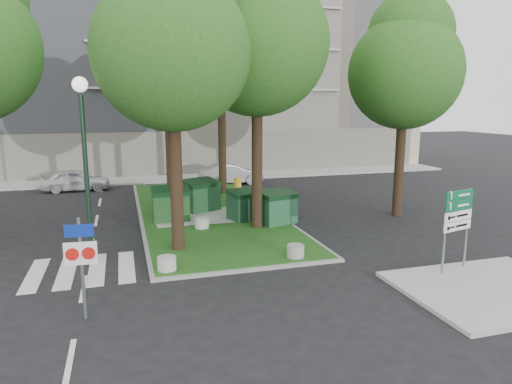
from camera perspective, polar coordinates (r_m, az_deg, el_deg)
name	(u,v)px	position (r m, az deg, el deg)	size (l,w,h in m)	color
ground	(237,272)	(14.46, -2.41, -9.96)	(120.00, 120.00, 0.00)	black
median_island	(206,212)	(22.04, -6.24, -2.47)	(6.00, 16.00, 0.12)	#1D4814
median_kerb	(206,212)	(22.04, -6.24, -2.50)	(6.30, 16.30, 0.10)	gray
sidewalk_corner	(493,290)	(14.61, 27.49, -10.76)	(5.00, 4.00, 0.12)	#999993
building_sidewalk	(172,178)	(32.18, -10.49, 1.68)	(42.00, 3.00, 0.12)	#999993
zebra_crossing	(112,268)	(15.50, -17.57, -9.00)	(5.00, 3.00, 0.01)	silver
apartment_building	(158,68)	(39.34, -12.13, 14.89)	(41.00, 12.00, 16.00)	tan
tree_median_near_left	(174,36)	(15.92, -10.23, 18.59)	(5.20, 5.20, 10.53)	black
tree_median_near_right	(259,29)	(18.67, 0.35, 19.68)	(5.60, 5.60, 11.46)	black
tree_median_mid	(169,64)	(22.36, -10.82, 15.45)	(4.80, 4.80, 9.99)	black
tree_median_far	(222,44)	(25.96, -4.25, 17.94)	(5.80, 5.80, 11.93)	black
tree_street_right	(407,62)	(22.04, 18.30, 15.18)	(5.00, 5.00, 10.06)	black
dumpster_a	(171,204)	(20.32, -10.63, -1.51)	(1.61, 1.13, 1.49)	#0F3810
dumpster_b	(201,195)	(21.96, -6.89, -0.42)	(1.97, 1.73, 1.53)	#113D1B
dumpster_c	(245,205)	(20.22, -1.36, -1.58)	(1.71, 1.45, 1.35)	#0F341C
dumpster_d	(277,207)	(19.51, 2.64, -1.92)	(1.80, 1.49, 1.44)	#154526
bollard_left	(167,263)	(14.49, -11.09, -8.74)	(0.58, 0.58, 0.42)	#B0B0AA
bollard_right	(296,251)	(15.42, 4.97, -7.35)	(0.58, 0.58, 0.41)	gray
bollard_mid	(202,223)	(18.98, -6.78, -3.85)	(0.59, 0.59, 0.42)	#AFB0AB
litter_bin	(238,184)	(26.80, -2.30, 0.95)	(0.43, 0.43, 0.76)	gold
street_lamp	(84,149)	(15.49, -20.65, 5.10)	(0.48, 0.48, 5.99)	black
traffic_sign_pole	(81,255)	(11.70, -21.04, -7.35)	(0.76, 0.09, 2.54)	slate
directional_sign	(457,217)	(15.09, 23.85, -2.93)	(1.22, 0.36, 2.50)	slate
car_white	(76,180)	(29.43, -21.59, 1.41)	(1.56, 3.89, 1.32)	silver
car_silver	(231,174)	(29.73, -3.18, 2.29)	(1.43, 4.11, 1.35)	#929499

